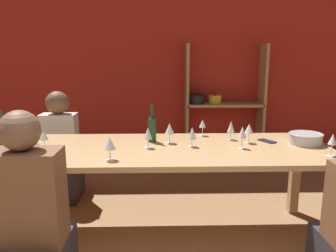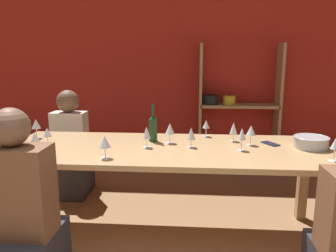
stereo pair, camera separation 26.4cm
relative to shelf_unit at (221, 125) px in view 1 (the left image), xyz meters
name	(u,v)px [view 1 (the left image)]	position (x,y,z in m)	size (l,w,h in m)	color
wall_back_red	(164,65)	(-0.78, 0.20, 0.80)	(8.80, 0.06, 2.70)	red
shelf_unit	(221,125)	(0.00, 0.00, 0.00)	(1.05, 0.30, 1.63)	tan
dining_table	(168,157)	(-0.77, -1.84, 0.13)	(2.56, 0.94, 0.76)	tan
mixing_bowl	(306,138)	(0.35, -1.77, 0.26)	(0.27, 0.27, 0.09)	#B7BABC
wine_bottle_green	(152,128)	(-0.90, -1.66, 0.33)	(0.07, 0.07, 0.32)	#19381E
wine_bottle_dark	(3,140)	(-1.94, -2.08, 0.34)	(0.07, 0.07, 0.33)	#1E4C23
wine_glass_white_a	(231,127)	(-0.23, -1.62, 0.32)	(0.06, 0.06, 0.16)	white
wine_glass_white_b	(203,124)	(-0.45, -1.47, 0.31)	(0.07, 0.07, 0.15)	white
wine_glass_white_c	(148,134)	(-0.93, -1.86, 0.32)	(0.07, 0.07, 0.17)	white
wine_glass_white_d	(192,134)	(-0.58, -1.83, 0.31)	(0.07, 0.07, 0.16)	white
wine_glass_white_e	(242,133)	(-0.20, -1.89, 0.33)	(0.06, 0.06, 0.17)	white
wine_glass_red_a	(44,136)	(-1.73, -1.86, 0.31)	(0.07, 0.07, 0.14)	white
wine_glass_empty_a	(110,144)	(-1.18, -2.16, 0.33)	(0.08, 0.08, 0.16)	white
wine_glass_white_f	(29,127)	(-1.93, -1.63, 0.33)	(0.08, 0.08, 0.17)	white
wine_glass_red_b	(34,141)	(-1.72, -2.08, 0.32)	(0.08, 0.08, 0.16)	white
wine_glass_white_g	(170,129)	(-0.76, -1.72, 0.33)	(0.08, 0.08, 0.17)	white
wine_glass_empty_b	(333,140)	(0.39, -2.11, 0.33)	(0.07, 0.07, 0.16)	white
wine_glass_white_h	(249,129)	(-0.10, -1.73, 0.33)	(0.07, 0.07, 0.16)	white
cell_phone	(267,141)	(0.06, -1.69, 0.21)	(0.14, 0.16, 0.01)	#1E2338
person_far_a	(61,159)	(-1.85, -1.07, -0.12)	(0.35, 0.44, 1.13)	#2D2D38
person_near_b	(30,242)	(-1.57, -2.64, -0.12)	(0.40, 0.50, 1.19)	#2D2D38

